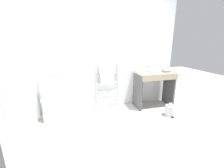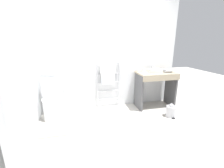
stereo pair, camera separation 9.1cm
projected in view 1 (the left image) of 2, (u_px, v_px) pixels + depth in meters
name	position (u px, v px, depth m)	size (l,w,h in m)	color
ground_plane	(127.00, 136.00, 2.51)	(12.00, 12.00, 0.00)	beige
wall_back	(107.00, 50.00, 3.41)	(3.30, 0.12, 2.67)	silver
wall_side	(20.00, 54.00, 2.36)	(0.12, 1.93, 2.67)	silver
toilet	(52.00, 103.00, 3.00)	(0.39, 0.50, 0.82)	white
towel_radiator	(107.00, 77.00, 3.46)	(0.54, 0.06, 1.07)	silver
vanity_counter	(154.00, 84.00, 3.56)	(0.88, 0.53, 0.84)	gray
sink_basin	(154.00, 70.00, 3.51)	(0.33, 0.33, 0.07)	white
faucet	(151.00, 67.00, 3.67)	(0.02, 0.10, 0.12)	silver
cup_near_wall	(138.00, 70.00, 3.56)	(0.07, 0.07, 0.08)	white
cup_near_edge	(142.00, 70.00, 3.52)	(0.07, 0.07, 0.08)	white
hair_dryer	(167.00, 70.00, 3.49)	(0.23, 0.17, 0.08)	#B7B7BC
trash_bin	(170.00, 110.00, 3.18)	(0.20, 0.23, 0.29)	#B7B7BC
bath_mat	(54.00, 132.00, 2.61)	(0.56, 0.36, 0.01)	gray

